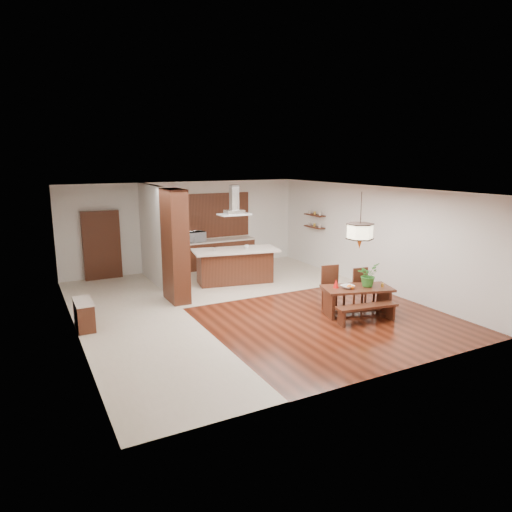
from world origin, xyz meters
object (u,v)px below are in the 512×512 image
fruit_bowl (347,287)px  dining_bench (367,314)px  dining_chair_left (334,288)px  pendant_lantern (361,221)px  dining_table (357,294)px  hallway_console (84,315)px  dining_chair_right (364,288)px  foliage_plant (368,275)px  microwave (195,237)px  kitchen_island (235,266)px  island_cup (247,247)px  range_hood (234,200)px

fruit_bowl → dining_bench: bearing=-81.1°
dining_chair_left → pendant_lantern: pendant_lantern is taller
dining_table → hallway_console: bearing=161.0°
dining_table → dining_bench: bearing=-106.8°
hallway_console → dining_chair_right: dining_chair_right is taller
dining_chair_right → foliage_plant: bearing=-117.0°
fruit_bowl → microwave: bearing=104.6°
dining_table → pendant_lantern: (0.00, 0.00, 1.75)m
hallway_console → dining_chair_right: bearing=-14.6°
dining_chair_right → kitchen_island: bearing=123.8°
dining_chair_left → kitchen_island: (-1.11, 3.33, -0.00)m
pendant_lantern → fruit_bowl: bearing=170.6°
hallway_console → microwave: microwave is taller
dining_bench → dining_chair_right: 1.17m
dining_table → foliage_plant: 0.53m
dining_chair_left → foliage_plant: size_ratio=1.90×
dining_chair_right → pendant_lantern: size_ratio=0.74×
kitchen_island → microwave: bearing=112.9°
fruit_bowl → kitchen_island: size_ratio=0.11×
dining_chair_left → fruit_bowl: size_ratio=3.54×
dining_table → microwave: 6.29m
dining_bench → island_cup: size_ratio=11.00×
kitchen_island → fruit_bowl: bearing=-63.8°
foliage_plant → fruit_bowl: 0.59m
dining_chair_right → microwave: (-2.33, 5.64, 0.64)m
dining_table → foliage_plant: foliage_plant is taller
hallway_console → dining_table: size_ratio=0.50×
dining_bench → foliage_plant: bearing=49.7°
dining_table → foliage_plant: bearing=-6.8°
hallway_console → range_hood: range_hood is taller
dining_chair_left → range_hood: (-1.11, 3.33, 1.93)m
kitchen_island → island_cup: bearing=0.3°
dining_chair_right → range_hood: (-1.88, 3.56, 1.98)m
fruit_bowl → hallway_console: bearing=160.6°
dining_chair_left → microwave: 5.66m
dining_chair_left → microwave: microwave is taller
pendant_lantern → fruit_bowl: pendant_lantern is taller
pendant_lantern → fruit_bowl: 1.56m
hallway_console → fruit_bowl: size_ratio=2.93×
dining_chair_left → kitchen_island: size_ratio=0.40×
dining_bench → fruit_bowl: size_ratio=4.87×
range_hood → fruit_bowl: bearing=-74.3°
range_hood → dining_table: bearing=-71.0°
island_cup → fruit_bowl: bearing=-79.2°
pendant_lantern → dining_bench: bearing=-106.8°
dining_chair_right → island_cup: island_cup is taller
range_hood → island_cup: bearing=-10.8°
fruit_bowl → island_cup: (-0.73, 3.80, 0.37)m
kitchen_island → island_cup: 0.66m
dining_chair_left → range_hood: size_ratio=1.18×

